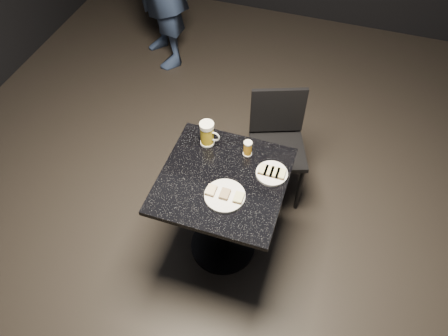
{
  "coord_description": "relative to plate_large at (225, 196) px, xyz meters",
  "views": [
    {
      "loc": [
        0.47,
        -1.41,
        2.66
      ],
      "look_at": [
        0.0,
        0.02,
        0.82
      ],
      "focal_mm": 35.0,
      "sensor_mm": 36.0,
      "label": 1
    }
  ],
  "objects": [
    {
      "name": "table",
      "position": [
        -0.05,
        0.11,
        -0.25
      ],
      "size": [
        0.7,
        0.7,
        0.75
      ],
      "color": "black",
      "rests_on": "floor"
    },
    {
      "name": "plate_large",
      "position": [
        0.0,
        0.0,
        0.0
      ],
      "size": [
        0.22,
        0.22,
        0.01
      ],
      "primitive_type": "cylinder",
      "color": "white",
      "rests_on": "table"
    },
    {
      "name": "plate_small",
      "position": [
        0.2,
        0.23,
        0.0
      ],
      "size": [
        0.18,
        0.18,
        0.01
      ],
      "primitive_type": "cylinder",
      "color": "white",
      "rests_on": "table"
    },
    {
      "name": "chair",
      "position": [
        0.13,
        0.73,
        -0.26
      ],
      "size": [
        0.47,
        0.47,
        0.85
      ],
      "color": "black",
      "rests_on": "floor"
    },
    {
      "name": "canapes_on_plate_small",
      "position": [
        0.2,
        0.23,
        0.02
      ],
      "size": [
        0.15,
        0.07,
        0.02
      ],
      "color": "#4C3521",
      "rests_on": "plate_small"
    },
    {
      "name": "canapes_on_plate_large",
      "position": [
        0.0,
        0.0,
        0.02
      ],
      "size": [
        0.21,
        0.07,
        0.02
      ],
      "color": "#4C3521",
      "rests_on": "plate_large"
    },
    {
      "name": "floor",
      "position": [
        -0.05,
        0.11,
        -0.76
      ],
      "size": [
        6.0,
        6.0,
        0.0
      ],
      "primitive_type": "plane",
      "color": "black",
      "rests_on": "ground"
    },
    {
      "name": "beer_mug",
      "position": [
        -0.22,
        0.34,
        0.07
      ],
      "size": [
        0.13,
        0.09,
        0.16
      ],
      "color": "silver",
      "rests_on": "table"
    },
    {
      "name": "beer_tumbler",
      "position": [
        0.03,
        0.33,
        0.04
      ],
      "size": [
        0.05,
        0.05,
        0.1
      ],
      "color": "silver",
      "rests_on": "table"
    }
  ]
}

